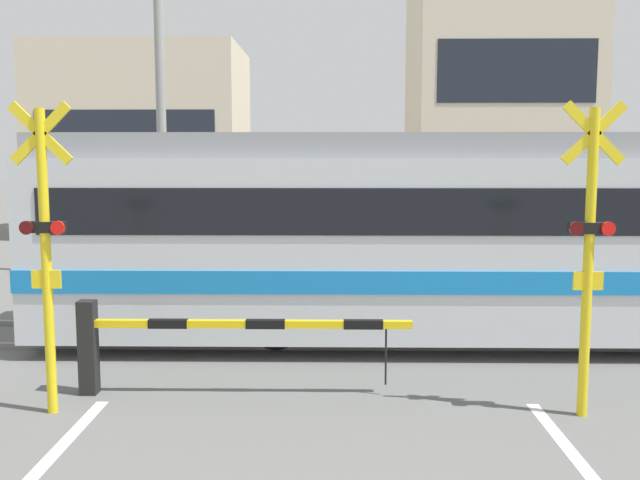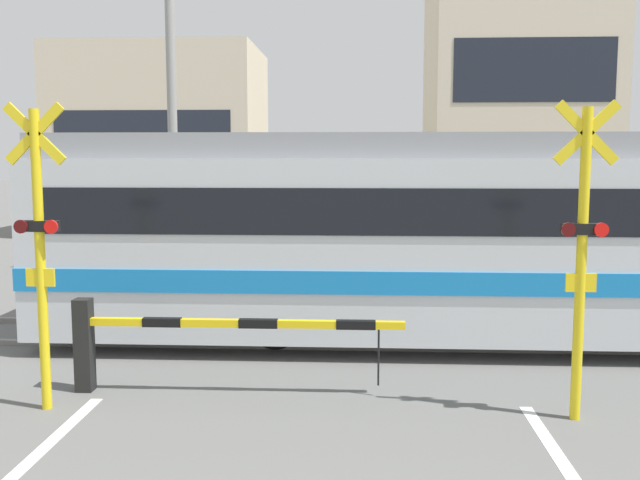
{
  "view_description": "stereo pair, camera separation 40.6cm",
  "coord_description": "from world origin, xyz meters",
  "px_view_note": "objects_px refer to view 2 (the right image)",
  "views": [
    {
      "loc": [
        0.17,
        -2.53,
        2.85
      ],
      "look_at": [
        0.0,
        8.05,
        1.6
      ],
      "focal_mm": 40.0,
      "sensor_mm": 36.0,
      "label": 1
    },
    {
      "loc": [
        0.58,
        -2.52,
        2.85
      ],
      "look_at": [
        0.0,
        8.05,
        1.6
      ],
      "focal_mm": 40.0,
      "sensor_mm": 36.0,
      "label": 2
    }
  ],
  "objects_px": {
    "crossing_signal_right": "(582,247)",
    "crossing_barrier_far": "(417,266)",
    "crossing_barrier_near": "(167,334)",
    "crossing_signal_left": "(40,243)",
    "pedestrian": "(340,233)"
  },
  "relations": [
    {
      "from": "crossing_signal_right",
      "to": "crossing_barrier_far",
      "type": "bearing_deg",
      "value": 101.24
    },
    {
      "from": "crossing_barrier_near",
      "to": "crossing_signal_right",
      "type": "height_order",
      "value": "crossing_signal_right"
    },
    {
      "from": "crossing_barrier_far",
      "to": "crossing_signal_right",
      "type": "xyz_separation_m",
      "value": [
        1.22,
        -6.14,
        1.18
      ]
    },
    {
      "from": "crossing_signal_left",
      "to": "crossing_signal_right",
      "type": "xyz_separation_m",
      "value": [
        5.88,
        0.0,
        0.0
      ]
    },
    {
      "from": "crossing_signal_right",
      "to": "crossing_signal_left",
      "type": "bearing_deg",
      "value": 180.0
    },
    {
      "from": "crossing_barrier_near",
      "to": "crossing_signal_right",
      "type": "relative_size",
      "value": 1.16
    },
    {
      "from": "crossing_signal_left",
      "to": "crossing_barrier_far",
      "type": "bearing_deg",
      "value": 52.76
    },
    {
      "from": "pedestrian",
      "to": "crossing_barrier_near",
      "type": "bearing_deg",
      "value": -101.64
    },
    {
      "from": "crossing_barrier_far",
      "to": "crossing_barrier_near",
      "type": "bearing_deg",
      "value": -122.07
    },
    {
      "from": "crossing_barrier_near",
      "to": "crossing_barrier_far",
      "type": "distance_m",
      "value": 6.49
    },
    {
      "from": "crossing_signal_right",
      "to": "crossing_barrier_near",
      "type": "bearing_deg",
      "value": 172.23
    },
    {
      "from": "crossing_barrier_near",
      "to": "pedestrian",
      "type": "bearing_deg",
      "value": 78.36
    },
    {
      "from": "crossing_barrier_far",
      "to": "crossing_signal_left",
      "type": "xyz_separation_m",
      "value": [
        -4.67,
        -6.14,
        1.18
      ]
    },
    {
      "from": "crossing_barrier_far",
      "to": "crossing_signal_right",
      "type": "bearing_deg",
      "value": -78.76
    },
    {
      "from": "crossing_barrier_far",
      "to": "crossing_signal_right",
      "type": "relative_size",
      "value": 1.16
    }
  ]
}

